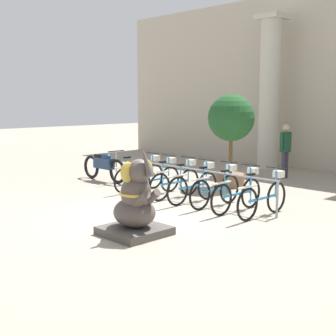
% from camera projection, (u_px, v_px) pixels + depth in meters
% --- Properties ---
extents(ground_plane, '(60.00, 60.00, 0.00)m').
position_uv_depth(ground_plane, '(141.00, 217.00, 9.47)').
color(ground_plane, gray).
extents(column_left, '(0.89, 0.89, 5.16)m').
position_uv_depth(column_left, '(270.00, 92.00, 15.81)').
color(column_left, '#BCB7A8').
rests_on(column_left, ground_plane).
extents(bike_rack, '(4.40, 0.05, 0.77)m').
position_uv_depth(bike_rack, '(198.00, 175.00, 10.88)').
color(bike_rack, gray).
rests_on(bike_rack, ground_plane).
extents(bicycle_0, '(0.48, 1.69, 0.98)m').
position_uv_depth(bicycle_0, '(141.00, 176.00, 12.17)').
color(bicycle_0, black).
rests_on(bicycle_0, ground_plane).
extents(bicycle_1, '(0.48, 1.69, 0.98)m').
position_uv_depth(bicycle_1, '(156.00, 179.00, 11.71)').
color(bicycle_1, black).
rests_on(bicycle_1, ground_plane).
extents(bicycle_2, '(0.48, 1.69, 0.98)m').
position_uv_depth(bicycle_2, '(176.00, 182.00, 11.30)').
color(bicycle_2, black).
rests_on(bicycle_2, ground_plane).
extents(bicycle_3, '(0.48, 1.69, 0.98)m').
position_uv_depth(bicycle_3, '(194.00, 185.00, 10.82)').
color(bicycle_3, black).
rests_on(bicycle_3, ground_plane).
extents(bicycle_4, '(0.48, 1.69, 0.98)m').
position_uv_depth(bicycle_4, '(216.00, 189.00, 10.40)').
color(bicycle_4, black).
rests_on(bicycle_4, ground_plane).
extents(bicycle_5, '(0.48, 1.69, 0.98)m').
position_uv_depth(bicycle_5, '(238.00, 193.00, 9.92)').
color(bicycle_5, black).
rests_on(bicycle_5, ground_plane).
extents(bicycle_6, '(0.48, 1.69, 0.98)m').
position_uv_depth(bicycle_6, '(264.00, 197.00, 9.49)').
color(bicycle_6, black).
rests_on(bicycle_6, ground_plane).
extents(elephant_statue, '(1.03, 1.03, 1.60)m').
position_uv_depth(elephant_statue, '(136.00, 205.00, 8.16)').
color(elephant_statue, '#4C4742').
rests_on(elephant_statue, ground_plane).
extents(motorcycle, '(1.98, 0.55, 0.95)m').
position_uv_depth(motorcycle, '(104.00, 165.00, 13.66)').
color(motorcycle, black).
rests_on(motorcycle, ground_plane).
extents(person_pedestrian, '(0.22, 0.47, 1.64)m').
position_uv_depth(person_pedestrian, '(285.00, 146.00, 14.09)').
color(person_pedestrian, '#383342').
rests_on(person_pedestrian, ground_plane).
extents(potted_tree, '(1.27, 1.27, 2.52)m').
position_uv_depth(potted_tree, '(231.00, 124.00, 12.66)').
color(potted_tree, brown).
rests_on(potted_tree, ground_plane).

